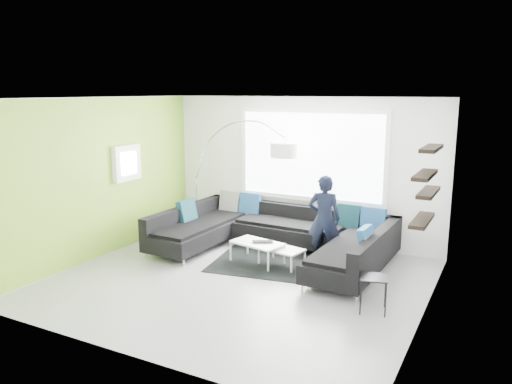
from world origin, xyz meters
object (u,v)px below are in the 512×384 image
person (324,219)px  coffee_table (269,254)px  arc_lamp (196,178)px  sectional_sofa (272,237)px  side_table (373,294)px  laptop (263,243)px

person → coffee_table: bearing=25.1°
arc_lamp → person: size_ratio=1.57×
sectional_sofa → side_table: sectional_sofa is taller
person → laptop: (-0.85, -0.63, -0.38)m
coffee_table → person: person is taller
sectional_sofa → laptop: 0.38m
sectional_sofa → side_table: (2.16, -1.35, -0.13)m
sectional_sofa → person: size_ratio=2.66×
sectional_sofa → coffee_table: 0.40m
sectional_sofa → person: (0.87, 0.25, 0.38)m
sectional_sofa → person: person is taller
person → laptop: 1.13m
sectional_sofa → coffee_table: bearing=-68.5°
coffee_table → sectional_sofa: bearing=121.6°
arc_lamp → sectional_sofa: bearing=-10.6°
person → laptop: person is taller
arc_lamp → side_table: arc_lamp is taller
arc_lamp → laptop: 2.28m
arc_lamp → side_table: size_ratio=4.89×
coffee_table → side_table: 2.28m
side_table → laptop: bearing=155.6°
sectional_sofa → person: 0.99m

